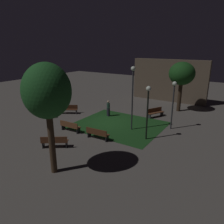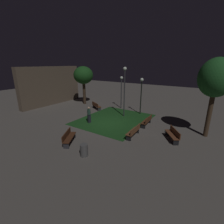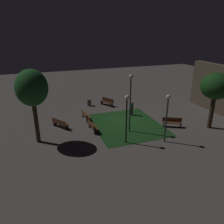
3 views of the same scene
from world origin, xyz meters
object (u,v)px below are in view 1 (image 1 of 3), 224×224
(trash_bin, at_px, (49,114))
(tree_lawn_side, at_px, (47,92))
(bench_corner, at_px, (54,141))
(lamp_post_near_wall, at_px, (148,103))
(bench_path_side, at_px, (155,112))
(lamp_post_plaza_west, at_px, (173,97))
(bench_front_right, at_px, (70,126))
(pedestrian, at_px, (108,108))
(bench_back_row, at_px, (97,133))
(bench_front_left, at_px, (69,109))
(tree_back_right, at_px, (182,74))
(lamp_post_path_center, at_px, (133,89))

(trash_bin, bearing_deg, tree_lawn_side, -39.62)
(bench_corner, bearing_deg, tree_lawn_side, -43.17)
(bench_corner, distance_m, lamp_post_near_wall, 7.06)
(bench_path_side, distance_m, lamp_post_plaza_west, 3.98)
(lamp_post_plaza_west, relative_size, trash_bin, 5.10)
(bench_front_right, distance_m, pedestrian, 5.03)
(bench_back_row, bearing_deg, bench_corner, -121.41)
(bench_front_left, xyz_separation_m, bench_path_side, (7.96, 3.85, 0.00))
(bench_path_side, bearing_deg, bench_front_right, -121.07)
(pedestrian, bearing_deg, bench_front_right, -94.87)
(bench_corner, relative_size, pedestrian, 1.09)
(bench_back_row, xyz_separation_m, bench_corner, (-1.65, -2.70, 0.00))
(tree_lawn_side, distance_m, tree_back_right, 15.52)
(tree_back_right, relative_size, lamp_post_path_center, 0.99)
(bench_front_right, bearing_deg, bench_path_side, 58.93)
(tree_lawn_side, distance_m, trash_bin, 10.49)
(bench_back_row, xyz_separation_m, trash_bin, (-6.92, 1.43, -0.08))
(bench_corner, height_order, lamp_post_near_wall, lamp_post_near_wall)
(bench_path_side, bearing_deg, lamp_post_plaza_west, -44.63)
(lamp_post_path_center, distance_m, pedestrian, 4.83)
(lamp_post_plaza_west, relative_size, lamp_post_near_wall, 1.00)
(bench_front_right, distance_m, trash_bin, 4.37)
(bench_path_side, distance_m, pedestrian, 4.67)
(tree_back_right, height_order, pedestrian, tree_back_right)
(lamp_post_path_center, bearing_deg, bench_corner, -116.27)
(tree_lawn_side, bearing_deg, pedestrian, 106.44)
(tree_lawn_side, height_order, lamp_post_path_center, tree_lawn_side)
(bench_front_left, relative_size, tree_back_right, 0.34)
(bench_corner, height_order, lamp_post_plaza_west, lamp_post_plaza_west)
(bench_path_side, height_order, tree_lawn_side, tree_lawn_side)
(bench_front_left, distance_m, lamp_post_near_wall, 9.76)
(bench_front_left, distance_m, bench_corner, 7.76)
(lamp_post_plaza_west, relative_size, lamp_post_path_center, 0.77)
(pedestrian, bearing_deg, tree_lawn_side, -73.56)
(bench_front_left, relative_size, lamp_post_plaza_west, 0.44)
(bench_path_side, relative_size, pedestrian, 1.13)
(lamp_post_plaza_west, bearing_deg, trash_bin, -161.37)
(bench_path_side, relative_size, tree_back_right, 0.35)
(bench_front_right, relative_size, bench_path_side, 1.00)
(tree_back_right, distance_m, lamp_post_near_wall, 8.64)
(bench_front_left, distance_m, tree_back_right, 12.20)
(tree_lawn_side, bearing_deg, bench_corner, 136.83)
(bench_front_right, bearing_deg, lamp_post_plaza_west, 37.05)
(bench_back_row, relative_size, pedestrian, 1.13)
(bench_front_left, distance_m, tree_lawn_side, 11.43)
(bench_path_side, height_order, lamp_post_near_wall, lamp_post_near_wall)
(pedestrian, bearing_deg, bench_front_left, -159.38)
(bench_front_right, distance_m, lamp_post_plaza_west, 8.76)
(bench_back_row, relative_size, tree_lawn_side, 0.30)
(lamp_post_near_wall, bearing_deg, tree_lawn_side, -110.71)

